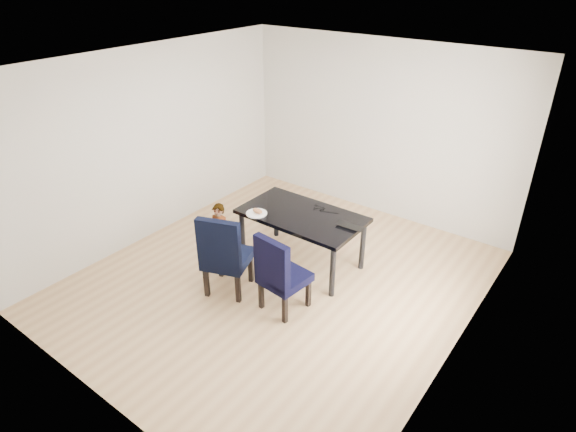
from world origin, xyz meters
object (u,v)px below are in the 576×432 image
Objects in this scene: dining_table at (301,239)px; laptop at (352,225)px; chair_right at (285,271)px; chair_left at (227,252)px; child at (220,235)px; plate at (257,213)px.

dining_table is 4.52× the size of laptop.
chair_right reaches higher than dining_table.
chair_right is 1.08m from laptop.
dining_table is 1.47× the size of chair_left.
child reaches higher than laptop.
laptop is (0.68, 0.12, 0.39)m from dining_table.
chair_right is (0.39, -0.88, 0.13)m from dining_table.
plate is at bearing 29.20° from child.
chair_left is 3.97× the size of plate.
plate is at bearing 77.07° from chair_left.
chair_left is 0.70m from plate.
plate is at bearing 154.60° from chair_right.
dining_table is 1.09m from chair_left.
laptop reaches higher than dining_table.
child is 0.59m from plate.
dining_table is 5.85× the size of plate.
plate is at bearing 20.37° from laptop.
dining_table is 1.81× the size of child.
chair_left is at bearing -44.73° from child.
dining_table is at bearing 120.14° from chair_right.
chair_right is 1.04m from plate.
chair_right is at bearing -18.48° from child.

